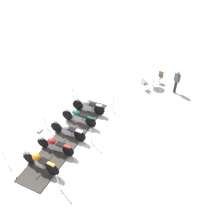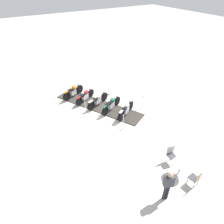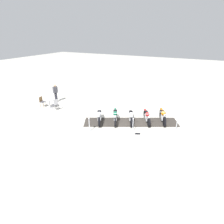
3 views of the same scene
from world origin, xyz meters
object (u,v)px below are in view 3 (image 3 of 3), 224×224
at_px(motorcycle_chrome, 99,116).
at_px(stanchion_left_mid, 129,111).
at_px(stanchion_right_mid, 133,128).
at_px(bystander_person, 55,92).
at_px(motorcycle_copper, 163,116).
at_px(cafe_chair_near_table, 55,104).
at_px(motorcycle_cream, 131,117).
at_px(stanchion_right_front, 89,127).
at_px(cafe_table, 50,102).
at_px(stanchion_left_rear, 165,111).
at_px(stanchion_left_front, 93,110).
at_px(stanchion_right_rear, 176,127).
at_px(cafe_chair_across_table, 42,101).
at_px(motorcycle_maroon, 147,117).
at_px(motorcycle_forest, 115,116).
at_px(info_placard, 138,133).

distance_m(motorcycle_chrome, stanchion_left_mid, 2.75).
distance_m(stanchion_right_mid, bystander_person, 9.04).
bearing_deg(motorcycle_copper, cafe_chair_near_table, -102.50).
distance_m(motorcycle_cream, stanchion_right_front, 3.24).
height_order(stanchion_right_mid, cafe_table, stanchion_right_mid).
bearing_deg(stanchion_right_front, stanchion_left_rear, 142.83).
height_order(stanchion_left_front, bystander_person, bystander_person).
distance_m(motorcycle_chrome, stanchion_right_rear, 5.43).
height_order(motorcycle_cream, cafe_chair_near_table, motorcycle_cream).
distance_m(cafe_chair_near_table, bystander_person, 2.24).
distance_m(motorcycle_copper, stanchion_left_rear, 1.59).
bearing_deg(stanchion_right_front, motorcycle_cream, 142.38).
distance_m(stanchion_right_rear, stanchion_right_front, 5.83).
relative_size(motorcycle_copper, stanchion_left_rear, 1.80).
height_order(cafe_chair_near_table, cafe_chair_across_table, cafe_chair_near_table).
distance_m(motorcycle_cream, stanchion_left_rear, 3.27).
bearing_deg(stanchion_left_front, stanchion_right_mid, 71.94).
height_order(motorcycle_maroon, stanchion_left_mid, stanchion_left_mid).
relative_size(motorcycle_forest, stanchion_right_rear, 1.80).
height_order(motorcycle_chrome, cafe_table, motorcycle_chrome).
bearing_deg(motorcycle_cream, bystander_person, -121.06).
relative_size(motorcycle_chrome, stanchion_left_rear, 1.76).
bearing_deg(motorcycle_chrome, stanchion_right_mid, 56.20).
bearing_deg(stanchion_right_mid, stanchion_left_front, -108.06).
xyz_separation_m(motorcycle_chrome, stanchion_left_rear, (-3.65, 4.04, -0.14)).
distance_m(motorcycle_forest, stanchion_left_rear, 4.34).
bearing_deg(info_placard, stanchion_right_front, -5.61).
relative_size(motorcycle_maroon, cafe_chair_across_table, 2.07).
xyz_separation_m(motorcycle_copper, stanchion_right_mid, (2.30, -1.45, -0.23)).
xyz_separation_m(stanchion_left_mid, stanchion_right_mid, (2.57, 1.29, -0.05)).
relative_size(stanchion_right_rear, stanchion_left_mid, 1.04).
distance_m(cafe_table, cafe_chair_near_table, 0.83).
height_order(stanchion_left_rear, stanchion_right_mid, stanchion_left_rear).
bearing_deg(stanchion_right_mid, motorcycle_cream, -153.37).
height_order(stanchion_left_front, stanchion_right_front, stanchion_left_front).
distance_m(motorcycle_chrome, stanchion_left_front, 1.58).
bearing_deg(cafe_chair_near_table, stanchion_right_mid, -171.89).
bearing_deg(motorcycle_chrome, motorcycle_cream, 87.34).
relative_size(motorcycle_cream, motorcycle_copper, 1.05).
bearing_deg(bystander_person, stanchion_right_rear, 16.56).
distance_m(info_placard, cafe_chair_near_table, 7.75).
bearing_deg(info_placard, stanchion_right_mid, -47.40).
bearing_deg(motorcycle_copper, stanchion_right_front, -71.65).
bearing_deg(stanchion_right_mid, motorcycle_copper, 147.76).
distance_m(motorcycle_maroon, stanchion_right_rear, 2.25).
bearing_deg(motorcycle_forest, cafe_chair_across_table, -115.75).
bearing_deg(stanchion_left_front, motorcycle_forest, 76.44).
relative_size(stanchion_left_rear, bystander_person, 0.65).
xyz_separation_m(stanchion_left_rear, cafe_chair_near_table, (3.24, -8.62, 0.21)).
height_order(stanchion_right_front, cafe_chair_across_table, stanchion_right_front).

